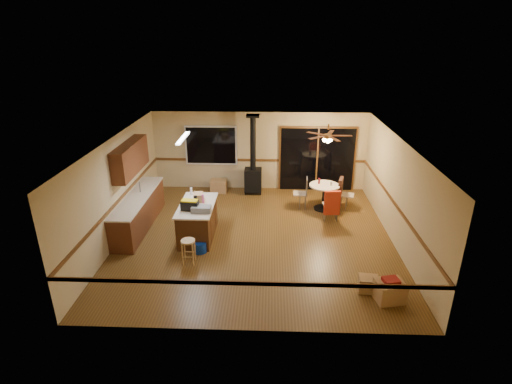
{
  "coord_description": "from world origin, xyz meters",
  "views": [
    {
      "loc": [
        0.36,
        -9.21,
        5.03
      ],
      "look_at": [
        0.0,
        0.3,
        1.15
      ],
      "focal_mm": 28.0,
      "sensor_mm": 36.0,
      "label": 1
    }
  ],
  "objects_px": {
    "toolbox_black": "(190,206)",
    "bar_stool": "(189,252)",
    "wood_stove": "(253,172)",
    "chair_left": "(304,189)",
    "dining_table": "(324,193)",
    "blue_bucket": "(200,247)",
    "chair_right": "(341,190)",
    "toolbox_grey": "(201,209)",
    "box_corner_a": "(389,291)",
    "box_corner_b": "(368,284)",
    "chair_near": "(332,203)",
    "kitchen_island": "(198,220)",
    "box_under_window": "(219,186)"
  },
  "relations": [
    {
      "from": "box_corner_b",
      "to": "box_under_window",
      "type": "bearing_deg",
      "value": 125.26
    },
    {
      "from": "dining_table",
      "to": "blue_bucket",
      "type": "bearing_deg",
      "value": -141.18
    },
    {
      "from": "bar_stool",
      "to": "dining_table",
      "type": "xyz_separation_m",
      "value": [
        3.46,
        3.14,
        0.23
      ]
    },
    {
      "from": "box_corner_a",
      "to": "bar_stool",
      "type": "bearing_deg",
      "value": 164.08
    },
    {
      "from": "blue_bucket",
      "to": "box_under_window",
      "type": "bearing_deg",
      "value": 90.41
    },
    {
      "from": "toolbox_black",
      "to": "chair_near",
      "type": "xyz_separation_m",
      "value": [
        3.69,
        1.27,
        -0.42
      ]
    },
    {
      "from": "box_corner_a",
      "to": "box_corner_b",
      "type": "xyz_separation_m",
      "value": [
        -0.35,
        0.29,
        -0.05
      ]
    },
    {
      "from": "toolbox_grey",
      "to": "dining_table",
      "type": "bearing_deg",
      "value": 34.53
    },
    {
      "from": "toolbox_black",
      "to": "bar_stool",
      "type": "distance_m",
      "value": 1.22
    },
    {
      "from": "wood_stove",
      "to": "bar_stool",
      "type": "bearing_deg",
      "value": -106.56
    },
    {
      "from": "bar_stool",
      "to": "chair_near",
      "type": "relative_size",
      "value": 0.85
    },
    {
      "from": "box_corner_a",
      "to": "chair_right",
      "type": "bearing_deg",
      "value": 93.53
    },
    {
      "from": "bar_stool",
      "to": "blue_bucket",
      "type": "bearing_deg",
      "value": 70.65
    },
    {
      "from": "bar_stool",
      "to": "chair_right",
      "type": "relative_size",
      "value": 0.85
    },
    {
      "from": "toolbox_grey",
      "to": "chair_near",
      "type": "relative_size",
      "value": 0.67
    },
    {
      "from": "wood_stove",
      "to": "chair_right",
      "type": "relative_size",
      "value": 3.6
    },
    {
      "from": "blue_bucket",
      "to": "box_corner_a",
      "type": "xyz_separation_m",
      "value": [
        4.09,
        -1.71,
        0.08
      ]
    },
    {
      "from": "box_corner_a",
      "to": "dining_table",
      "type": "bearing_deg",
      "value": 100.39
    },
    {
      "from": "chair_right",
      "to": "chair_near",
      "type": "bearing_deg",
      "value": -112.78
    },
    {
      "from": "bar_stool",
      "to": "chair_near",
      "type": "xyz_separation_m",
      "value": [
        3.57,
        2.26,
        0.3
      ]
    },
    {
      "from": "toolbox_grey",
      "to": "bar_stool",
      "type": "height_order",
      "value": "toolbox_grey"
    },
    {
      "from": "box_corner_a",
      "to": "box_corner_b",
      "type": "relative_size",
      "value": 1.4
    },
    {
      "from": "box_under_window",
      "to": "chair_right",
      "type": "bearing_deg",
      "value": -16.81
    },
    {
      "from": "dining_table",
      "to": "bar_stool",
      "type": "bearing_deg",
      "value": -137.8
    },
    {
      "from": "blue_bucket",
      "to": "box_corner_a",
      "type": "relative_size",
      "value": 0.58
    },
    {
      "from": "toolbox_grey",
      "to": "dining_table",
      "type": "distance_m",
      "value": 4.01
    },
    {
      "from": "chair_right",
      "to": "box_corner_b",
      "type": "height_order",
      "value": "chair_right"
    },
    {
      "from": "wood_stove",
      "to": "box_under_window",
      "type": "height_order",
      "value": "wood_stove"
    },
    {
      "from": "toolbox_black",
      "to": "chair_near",
      "type": "bearing_deg",
      "value": 19.07
    },
    {
      "from": "toolbox_grey",
      "to": "wood_stove",
      "type": "bearing_deg",
      "value": 72.22
    },
    {
      "from": "chair_left",
      "to": "chair_right",
      "type": "height_order",
      "value": "same"
    },
    {
      "from": "box_corner_a",
      "to": "kitchen_island",
      "type": "bearing_deg",
      "value": 149.51
    },
    {
      "from": "kitchen_island",
      "to": "box_under_window",
      "type": "height_order",
      "value": "kitchen_island"
    },
    {
      "from": "toolbox_black",
      "to": "box_corner_b",
      "type": "distance_m",
      "value": 4.53
    },
    {
      "from": "dining_table",
      "to": "chair_near",
      "type": "height_order",
      "value": "chair_near"
    },
    {
      "from": "kitchen_island",
      "to": "chair_left",
      "type": "distance_m",
      "value": 3.47
    },
    {
      "from": "wood_stove",
      "to": "chair_near",
      "type": "distance_m",
      "value": 3.1
    },
    {
      "from": "chair_right",
      "to": "toolbox_black",
      "type": "bearing_deg",
      "value": -151.17
    },
    {
      "from": "toolbox_black",
      "to": "dining_table",
      "type": "height_order",
      "value": "toolbox_black"
    },
    {
      "from": "box_corner_a",
      "to": "chair_near",
      "type": "bearing_deg",
      "value": 101.19
    },
    {
      "from": "dining_table",
      "to": "chair_right",
      "type": "bearing_deg",
      "value": 10.76
    },
    {
      "from": "bar_stool",
      "to": "toolbox_black",
      "type": "bearing_deg",
      "value": 96.77
    },
    {
      "from": "wood_stove",
      "to": "chair_right",
      "type": "xyz_separation_m",
      "value": [
        2.69,
        -1.11,
        -0.13
      ]
    },
    {
      "from": "toolbox_grey",
      "to": "chair_right",
      "type": "height_order",
      "value": "toolbox_grey"
    },
    {
      "from": "chair_right",
      "to": "toolbox_grey",
      "type": "bearing_deg",
      "value": -148.22
    },
    {
      "from": "toolbox_grey",
      "to": "toolbox_black",
      "type": "height_order",
      "value": "toolbox_black"
    },
    {
      "from": "wood_stove",
      "to": "chair_left",
      "type": "xyz_separation_m",
      "value": [
        1.57,
        -1.12,
        -0.14
      ]
    },
    {
      "from": "kitchen_island",
      "to": "chair_near",
      "type": "bearing_deg",
      "value": 14.99
    },
    {
      "from": "bar_stool",
      "to": "chair_right",
      "type": "bearing_deg",
      "value": 39.09
    },
    {
      "from": "toolbox_black",
      "to": "box_corner_a",
      "type": "bearing_deg",
      "value": -26.65
    }
  ]
}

